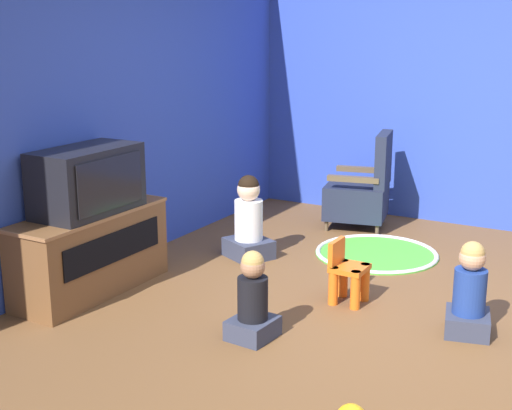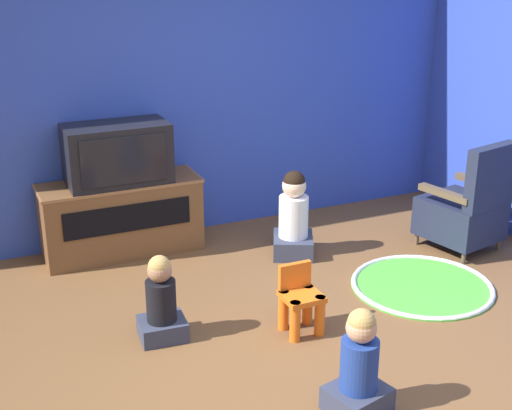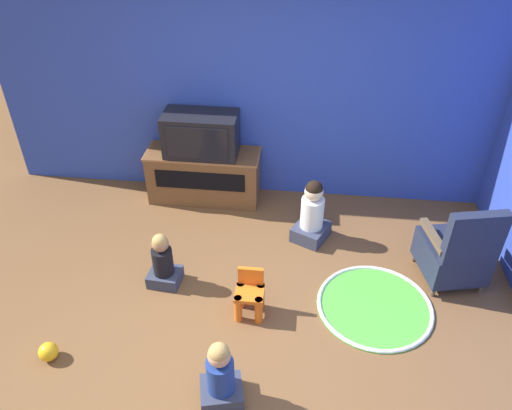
% 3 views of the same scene
% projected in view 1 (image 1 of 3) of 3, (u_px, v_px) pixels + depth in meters
% --- Properties ---
extents(ground_plane, '(30.00, 30.00, 0.00)m').
position_uv_depth(ground_plane, '(394.00, 314.00, 4.84)').
color(ground_plane, brown).
extents(wall_back, '(5.57, 0.12, 2.80)m').
position_uv_depth(wall_back, '(96.00, 93.00, 5.45)').
color(wall_back, '#2D47B2').
rests_on(wall_back, ground_plane).
extents(tv_cabinet, '(1.27, 0.45, 0.60)m').
position_uv_depth(tv_cabinet, '(91.00, 251.00, 5.18)').
color(tv_cabinet, brown).
rests_on(tv_cabinet, ground_plane).
extents(television, '(0.80, 0.43, 0.47)m').
position_uv_depth(television, '(88.00, 180.00, 5.04)').
color(television, black).
rests_on(television, tv_cabinet).
extents(black_armchair, '(0.65, 0.67, 0.93)m').
position_uv_depth(black_armchair, '(362.00, 192.00, 6.81)').
color(black_armchair, brown).
rests_on(black_armchair, ground_plane).
extents(yellow_kid_chair, '(0.25, 0.24, 0.45)m').
position_uv_depth(yellow_kid_chair, '(347.00, 275.00, 5.01)').
color(yellow_kid_chair, orange).
rests_on(yellow_kid_chair, ground_plane).
extents(play_mat, '(1.04, 1.04, 0.04)m').
position_uv_depth(play_mat, '(377.00, 253.00, 6.08)').
color(play_mat, green).
rests_on(play_mat, ground_plane).
extents(child_watching_left, '(0.31, 0.28, 0.57)m').
position_uv_depth(child_watching_left, '(253.00, 301.00, 4.42)').
color(child_watching_left, '#33384C').
rests_on(child_watching_left, ground_plane).
extents(child_watching_center, '(0.44, 0.46, 0.71)m').
position_uv_depth(child_watching_center, '(249.00, 222.00, 5.94)').
color(child_watching_center, '#33384C').
rests_on(child_watching_center, ground_plane).
extents(child_watching_right, '(0.37, 0.34, 0.61)m').
position_uv_depth(child_watching_right, '(469.00, 294.00, 4.49)').
color(child_watching_right, '#33384C').
rests_on(child_watching_right, ground_plane).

